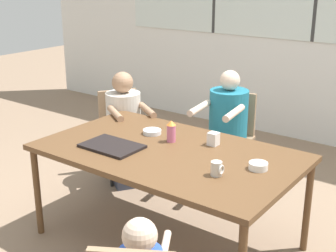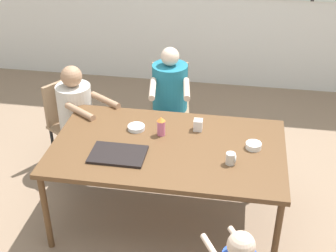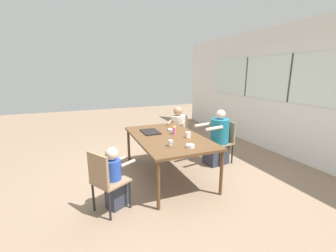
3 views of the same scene
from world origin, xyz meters
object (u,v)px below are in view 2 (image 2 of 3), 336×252
at_px(chair_for_man_blue_shirt, 170,96).
at_px(bowl_cereal, 254,146).
at_px(chair_for_woman_green_shirt, 68,116).
at_px(person_woman_green_shirt, 79,124).
at_px(bowl_white_shallow, 136,128).
at_px(sippy_cup, 161,126).
at_px(milk_carton_small, 198,125).
at_px(coffee_mug, 231,159).
at_px(person_man_blue_shirt, 170,105).

relative_size(chair_for_man_blue_shirt, bowl_cereal, 6.87).
bearing_deg(chair_for_man_blue_shirt, chair_for_woman_green_shirt, 24.25).
distance_m(person_woman_green_shirt, bowl_cereal, 1.76).
xyz_separation_m(chair_for_man_blue_shirt, bowl_white_shallow, (-0.11, -1.12, 0.26)).
xyz_separation_m(person_woman_green_shirt, bowl_cereal, (1.65, -0.56, 0.29)).
bearing_deg(sippy_cup, chair_for_man_blue_shirt, 95.66).
distance_m(milk_carton_small, bowl_white_shallow, 0.52).
distance_m(chair_for_woman_green_shirt, coffee_mug, 1.88).
height_order(person_woman_green_shirt, bowl_white_shallow, person_woman_green_shirt).
bearing_deg(coffee_mug, bowl_white_shallow, 155.40).
bearing_deg(chair_for_woman_green_shirt, person_man_blue_shirt, 147.08).
distance_m(person_man_blue_shirt, bowl_white_shallow, 1.00).
bearing_deg(chair_for_man_blue_shirt, person_woman_green_shirt, 32.79).
bearing_deg(person_man_blue_shirt, milk_carton_small, 104.98).
bearing_deg(person_man_blue_shirt, person_woman_green_shirt, 24.12).
xyz_separation_m(coffee_mug, sippy_cup, (-0.58, 0.32, 0.04)).
distance_m(chair_for_man_blue_shirt, person_man_blue_shirt, 0.17).
distance_m(chair_for_man_blue_shirt, bowl_white_shallow, 1.15).
xyz_separation_m(person_woman_green_shirt, sippy_cup, (0.90, -0.48, 0.35)).
height_order(person_man_blue_shirt, milk_carton_small, person_man_blue_shirt).
bearing_deg(person_woman_green_shirt, coffee_mug, 94.52).
bearing_deg(person_man_blue_shirt, sippy_cup, 86.64).
distance_m(chair_for_man_blue_shirt, coffee_mug, 1.67).
distance_m(person_woman_green_shirt, sippy_cup, 1.08).
bearing_deg(milk_carton_small, sippy_cup, -156.62).
bearing_deg(bowl_cereal, chair_for_woman_green_shirt, 159.92).
height_order(chair_for_woman_green_shirt, person_woman_green_shirt, person_woman_green_shirt).
distance_m(chair_for_woman_green_shirt, bowl_cereal, 1.92).
bearing_deg(bowl_cereal, bowl_white_shallow, 172.48).
bearing_deg(milk_carton_small, person_man_blue_shirt, 113.51).
bearing_deg(person_man_blue_shirt, coffee_mug, 108.57).
bearing_deg(bowl_white_shallow, milk_carton_small, 8.42).
height_order(person_woman_green_shirt, bowl_cereal, person_woman_green_shirt).
height_order(chair_for_man_blue_shirt, person_woman_green_shirt, person_woman_green_shirt).
height_order(chair_for_man_blue_shirt, person_man_blue_shirt, person_man_blue_shirt).
bearing_deg(chair_for_woman_green_shirt, coffee_mug, 94.10).
bearing_deg(person_woman_green_shirt, bowl_cereal, 104.13).
xyz_separation_m(sippy_cup, bowl_cereal, (0.75, -0.08, -0.06)).
relative_size(person_man_blue_shirt, bowl_cereal, 8.91).
relative_size(chair_for_man_blue_shirt, milk_carton_small, 8.83).
relative_size(milk_carton_small, bowl_white_shallow, 0.67).
distance_m(milk_carton_small, bowl_cereal, 0.50).
height_order(bowl_white_shallow, bowl_cereal, bowl_cereal).
bearing_deg(coffee_mug, person_woman_green_shirt, 151.54).
bearing_deg(coffee_mug, bowl_cereal, 55.40).
relative_size(sippy_cup, bowl_cereal, 1.35).
xyz_separation_m(chair_for_man_blue_shirt, person_woman_green_shirt, (-0.78, -0.69, -0.03)).
xyz_separation_m(chair_for_woman_green_shirt, sippy_cup, (1.04, -0.58, 0.33)).
bearing_deg(chair_for_man_blue_shirt, person_man_blue_shirt, 90.00).
bearing_deg(bowl_cereal, coffee_mug, -124.60).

